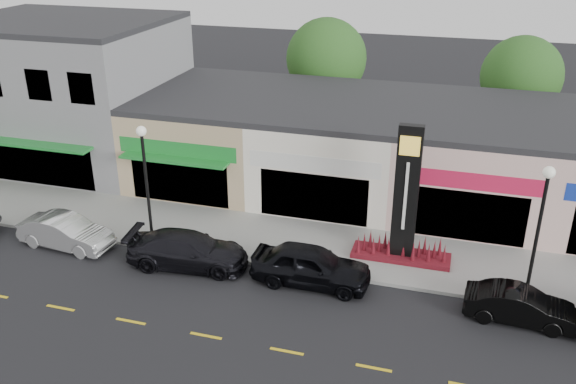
# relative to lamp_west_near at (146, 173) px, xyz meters

# --- Properties ---
(ground) EXTENTS (120.00, 120.00, 0.00)m
(ground) POSITION_rel_lamp_west_near_xyz_m (8.00, -2.50, -3.48)
(ground) COLOR black
(ground) RESTS_ON ground
(sidewalk) EXTENTS (52.00, 4.30, 0.15)m
(sidewalk) POSITION_rel_lamp_west_near_xyz_m (8.00, 1.85, -3.40)
(sidewalk) COLOR gray
(sidewalk) RESTS_ON ground
(curb) EXTENTS (52.00, 0.20, 0.15)m
(curb) POSITION_rel_lamp_west_near_xyz_m (8.00, -0.40, -3.40)
(curb) COLOR gray
(curb) RESTS_ON ground
(building_grey_2story) EXTENTS (12.00, 10.95, 8.30)m
(building_grey_2story) POSITION_rel_lamp_west_near_xyz_m (-10.00, 8.98, 0.67)
(building_grey_2story) COLOR slate
(building_grey_2story) RESTS_ON ground
(shop_beige) EXTENTS (7.00, 10.85, 4.80)m
(shop_beige) POSITION_rel_lamp_west_near_xyz_m (-0.50, 8.96, -1.08)
(shop_beige) COLOR tan
(shop_beige) RESTS_ON ground
(shop_cream) EXTENTS (7.00, 10.01, 4.80)m
(shop_cream) POSITION_rel_lamp_west_near_xyz_m (6.50, 8.97, -1.08)
(shop_cream) COLOR white
(shop_cream) RESTS_ON ground
(shop_pink_w) EXTENTS (7.00, 10.01, 4.80)m
(shop_pink_w) POSITION_rel_lamp_west_near_xyz_m (13.50, 8.97, -1.08)
(shop_pink_w) COLOR beige
(shop_pink_w) RESTS_ON ground
(tree_rear_west) EXTENTS (5.20, 5.20, 7.83)m
(tree_rear_west) POSITION_rel_lamp_west_near_xyz_m (4.00, 17.00, 1.74)
(tree_rear_west) COLOR #382619
(tree_rear_west) RESTS_ON ground
(tree_rear_mid) EXTENTS (4.80, 4.80, 7.29)m
(tree_rear_mid) POSITION_rel_lamp_west_near_xyz_m (16.00, 17.00, 1.41)
(tree_rear_mid) COLOR #382619
(tree_rear_mid) RESTS_ON ground
(lamp_west_near) EXTENTS (0.44, 0.44, 5.47)m
(lamp_west_near) POSITION_rel_lamp_west_near_xyz_m (0.00, 0.00, 0.00)
(lamp_west_near) COLOR black
(lamp_west_near) RESTS_ON sidewalk
(lamp_east_near) EXTENTS (0.44, 0.44, 5.47)m
(lamp_east_near) POSITION_rel_lamp_west_near_xyz_m (16.00, 0.00, 0.00)
(lamp_east_near) COLOR black
(lamp_east_near) RESTS_ON sidewalk
(pylon_sign) EXTENTS (4.20, 1.30, 6.00)m
(pylon_sign) POSITION_rel_lamp_west_near_xyz_m (11.00, 1.70, -1.20)
(pylon_sign) COLOR #570E1D
(pylon_sign) RESTS_ON sidewalk
(car_white_van) EXTENTS (1.89, 4.49, 1.44)m
(car_white_van) POSITION_rel_lamp_west_near_xyz_m (-3.59, -1.29, -2.75)
(car_white_van) COLOR silver
(car_white_van) RESTS_ON ground
(car_dark_sedan) EXTENTS (2.63, 5.34, 1.49)m
(car_dark_sedan) POSITION_rel_lamp_west_near_xyz_m (2.37, -1.26, -2.73)
(car_dark_sedan) COLOR black
(car_dark_sedan) RESTS_ON ground
(car_black_sedan) EXTENTS (1.94, 4.83, 1.64)m
(car_black_sedan) POSITION_rel_lamp_west_near_xyz_m (7.71, -1.10, -2.65)
(car_black_sedan) COLOR black
(car_black_sedan) RESTS_ON ground
(car_black_conv) EXTENTS (1.58, 4.03, 1.31)m
(car_black_conv) POSITION_rel_lamp_west_near_xyz_m (15.67, -1.42, -2.82)
(car_black_conv) COLOR black
(car_black_conv) RESTS_ON ground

